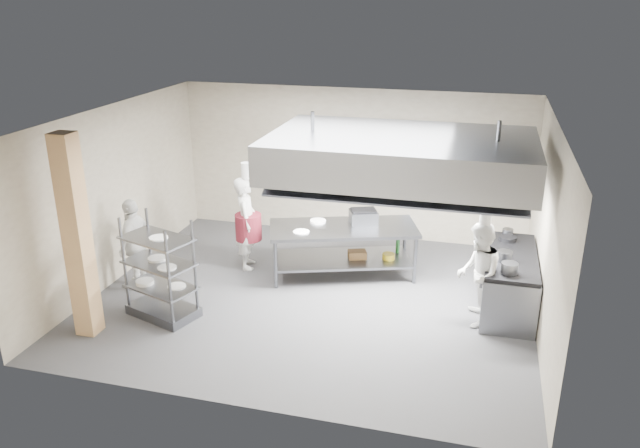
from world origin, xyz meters
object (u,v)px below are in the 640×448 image
(island, at_px, (343,251))
(stockpot, at_px, (505,256))
(griddle, at_px, (363,217))
(chef_head, at_px, (247,223))
(chef_line, at_px, (478,274))
(cooking_range, at_px, (508,283))
(pass_rack, at_px, (160,268))
(chef_plating, at_px, (135,243))

(island, xyz_separation_m, stockpot, (2.68, -0.77, 0.53))
(griddle, relative_size, stockpot, 2.02)
(chef_head, relative_size, stockpot, 7.30)
(island, height_order, chef_line, chef_line)
(stockpot, bearing_deg, cooking_range, 67.26)
(chef_head, distance_m, stockpot, 4.49)
(chef_head, distance_m, griddle, 2.09)
(island, xyz_separation_m, cooking_range, (2.80, -0.50, -0.04))
(island, distance_m, stockpot, 2.84)
(chef_head, xyz_separation_m, stockpot, (4.44, -0.67, 0.13))
(island, bearing_deg, stockpot, -35.32)
(pass_rack, bearing_deg, chef_plating, 156.16)
(island, xyz_separation_m, pass_rack, (-2.37, -2.16, 0.34))
(chef_head, bearing_deg, cooking_range, -112.69)
(island, distance_m, chef_plating, 3.55)
(cooking_range, bearing_deg, chef_line, -126.66)
(griddle, bearing_deg, chef_plating, -178.14)
(island, height_order, cooking_range, island)
(island, bearing_deg, cooking_range, -29.35)
(chef_line, xyz_separation_m, stockpot, (0.36, 0.37, 0.18))
(pass_rack, relative_size, griddle, 3.40)
(chef_head, bearing_deg, chef_line, -122.05)
(island, xyz_separation_m, chef_line, (2.32, -1.14, 0.35))
(chef_plating, distance_m, griddle, 3.93)
(chef_head, height_order, chef_line, chef_head)
(pass_rack, height_order, chef_plating, pass_rack)
(chef_line, distance_m, stockpot, 0.55)
(island, height_order, stockpot, stockpot)
(cooking_range, relative_size, chef_head, 1.18)
(island, distance_m, griddle, 0.70)
(chef_line, relative_size, griddle, 3.42)
(chef_line, distance_m, griddle, 2.48)
(pass_rack, relative_size, stockpot, 6.86)
(cooking_range, bearing_deg, chef_plating, -172.24)
(pass_rack, relative_size, chef_plating, 1.02)
(cooking_range, height_order, chef_line, chef_line)
(chef_head, height_order, stockpot, chef_head)
(cooking_range, xyz_separation_m, chef_plating, (-6.08, -0.83, 0.36))
(griddle, bearing_deg, chef_line, -57.06)
(griddle, bearing_deg, cooking_range, -39.17)
(island, height_order, chef_head, chef_head)
(chef_line, xyz_separation_m, griddle, (-2.02, 1.41, 0.22))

